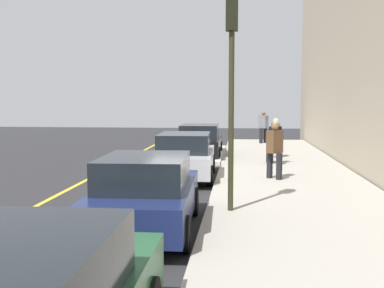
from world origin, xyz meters
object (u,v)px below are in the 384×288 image
pedestrian_olive_coat (276,137)px  pedestrian_brown_coat (275,149)px  pedestrian_black_coat (275,141)px  traffic_light_pole (232,69)px  rolling_suitcase (269,155)px  pedestrian_grey_coat (263,126)px  parked_car_navy (146,194)px  parked_car_black (200,141)px  parked_car_silver (185,156)px

pedestrian_olive_coat → pedestrian_brown_coat: 5.50m
pedestrian_black_coat → traffic_light_pole: 8.14m
pedestrian_olive_coat → rolling_suitcase: bearing=167.8°
pedestrian_olive_coat → rolling_suitcase: pedestrian_olive_coat is taller
pedestrian_grey_coat → traffic_light_pole: traffic_light_pole is taller
parked_car_navy → pedestrian_black_coat: (9.00, -3.15, 0.28)m
pedestrian_black_coat → pedestrian_brown_coat: size_ratio=0.96×
parked_car_black → pedestrian_brown_coat: pedestrian_brown_coat is taller
pedestrian_olive_coat → traffic_light_pole: size_ratio=0.36×
parked_car_black → pedestrian_black_coat: pedestrian_black_coat is taller
parked_car_navy → parked_car_black: (11.64, -0.03, 0.00)m
parked_car_navy → parked_car_silver: (6.18, -0.02, 0.00)m
parked_car_navy → traffic_light_pole: size_ratio=0.91×
parked_car_silver → parked_car_black: (5.45, -0.01, 0.00)m
pedestrian_grey_coat → pedestrian_brown_coat: size_ratio=1.05×
pedestrian_brown_coat → traffic_light_pole: bearing=163.6°
pedestrian_olive_coat → parked_car_silver: bearing=146.1°
parked_car_navy → traffic_light_pole: traffic_light_pole is taller
parked_car_silver → pedestrian_black_coat: size_ratio=2.63×
pedestrian_olive_coat → pedestrian_brown_coat: pedestrian_brown_coat is taller
pedestrian_grey_coat → pedestrian_brown_coat: pedestrian_grey_coat is taller
parked_car_navy → pedestrian_olive_coat: size_ratio=2.50×
parked_car_silver → traffic_light_pole: (-4.86, -1.60, 2.49)m
parked_car_silver → pedestrian_black_coat: (2.82, -3.12, 0.28)m
parked_car_silver → pedestrian_brown_coat: (-0.58, -2.86, 0.31)m
pedestrian_grey_coat → parked_car_navy: bearing=170.1°
parked_car_black → traffic_light_pole: bearing=-171.2°
pedestrian_olive_coat → pedestrian_black_coat: (-2.08, 0.17, -0.01)m
parked_car_navy → pedestrian_olive_coat: (11.09, -3.32, 0.29)m
pedestrian_olive_coat → pedestrian_grey_coat: (6.72, 0.21, 0.07)m
parked_car_black → traffic_light_pole: traffic_light_pole is taller
pedestrian_olive_coat → traffic_light_pole: 10.15m
parked_car_black → rolling_suitcase: parked_car_black is taller
parked_car_black → rolling_suitcase: 3.68m
parked_car_silver → pedestrian_olive_coat: 5.91m
parked_car_silver → pedestrian_brown_coat: 2.94m
parked_car_black → pedestrian_brown_coat: bearing=-154.7°
parked_car_silver → pedestrian_grey_coat: size_ratio=2.41×
parked_car_black → pedestrian_olive_coat: (-0.55, -3.28, 0.28)m
pedestrian_black_coat → parked_car_navy: bearing=160.7°
parked_car_navy → pedestrian_olive_coat: bearing=-16.7°
parked_car_black → pedestrian_black_coat: 4.09m
parked_car_silver → parked_car_navy: bearing=179.8°
parked_car_silver → rolling_suitcase: (3.24, -2.93, -0.30)m
pedestrian_black_coat → pedestrian_grey_coat: pedestrian_grey_coat is taller
parked_car_black → pedestrian_black_coat: size_ratio=2.65×
parked_car_silver → pedestrian_brown_coat: bearing=-101.5°
parked_car_navy → rolling_suitcase: (9.42, -2.96, -0.30)m
parked_car_black → rolling_suitcase: size_ratio=4.52×
pedestrian_olive_coat → rolling_suitcase: 1.80m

